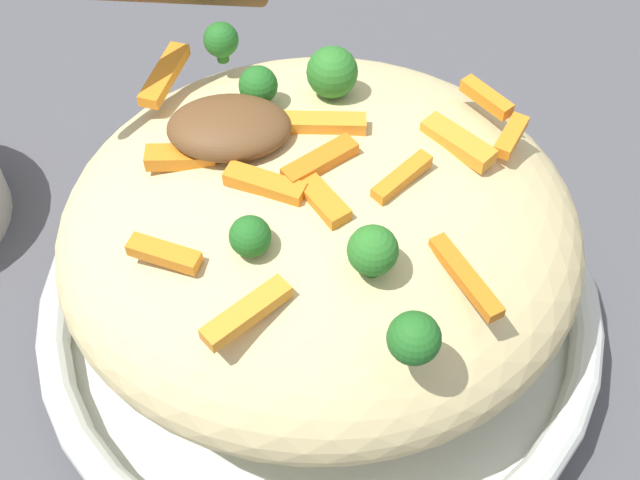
% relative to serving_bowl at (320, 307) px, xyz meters
% --- Properties ---
extents(ground_plane, '(2.40, 2.40, 0.00)m').
position_rel_serving_bowl_xyz_m(ground_plane, '(0.00, 0.00, -0.02)').
color(ground_plane, '#4C4C51').
extents(serving_bowl, '(0.30, 0.30, 0.04)m').
position_rel_serving_bowl_xyz_m(serving_bowl, '(0.00, 0.00, 0.00)').
color(serving_bowl, silver).
rests_on(serving_bowl, ground_plane).
extents(pasta_mound, '(0.25, 0.23, 0.10)m').
position_rel_serving_bowl_xyz_m(pasta_mound, '(0.00, 0.00, 0.06)').
color(pasta_mound, '#DBC689').
rests_on(pasta_mound, serving_bowl).
extents(carrot_piece_0, '(0.03, 0.03, 0.01)m').
position_rel_serving_bowl_xyz_m(carrot_piece_0, '(-0.00, -0.02, 0.11)').
color(carrot_piece_0, orange).
rests_on(carrot_piece_0, pasta_mound).
extents(carrot_piece_1, '(0.03, 0.03, 0.01)m').
position_rel_serving_bowl_xyz_m(carrot_piece_1, '(0.04, -0.01, 0.11)').
color(carrot_piece_1, orange).
rests_on(carrot_piece_1, pasta_mound).
extents(carrot_piece_2, '(0.04, 0.02, 0.01)m').
position_rel_serving_bowl_xyz_m(carrot_piece_2, '(-0.02, -0.01, 0.12)').
color(carrot_piece_2, orange).
rests_on(carrot_piece_2, pasta_mound).
extents(carrot_piece_3, '(0.02, 0.03, 0.01)m').
position_rel_serving_bowl_xyz_m(carrot_piece_3, '(0.08, 0.05, 0.11)').
color(carrot_piece_3, orange).
rests_on(carrot_piece_3, pasta_mound).
extents(carrot_piece_4, '(0.04, 0.01, 0.01)m').
position_rel_serving_bowl_xyz_m(carrot_piece_4, '(0.00, 0.02, 0.12)').
color(carrot_piece_4, orange).
rests_on(carrot_piece_4, pasta_mound).
extents(carrot_piece_5, '(0.03, 0.03, 0.01)m').
position_rel_serving_bowl_xyz_m(carrot_piece_5, '(0.06, 0.02, 0.11)').
color(carrot_piece_5, orange).
rests_on(carrot_piece_5, pasta_mound).
extents(carrot_piece_6, '(0.03, 0.01, 0.01)m').
position_rel_serving_bowl_xyz_m(carrot_piece_6, '(-0.06, 0.01, 0.11)').
color(carrot_piece_6, orange).
rests_on(carrot_piece_6, pasta_mound).
extents(carrot_piece_7, '(0.02, 0.03, 0.01)m').
position_rel_serving_bowl_xyz_m(carrot_piece_7, '(0.09, 0.02, 0.11)').
color(carrot_piece_7, orange).
rests_on(carrot_piece_7, pasta_mound).
extents(carrot_piece_8, '(0.02, 0.04, 0.01)m').
position_rel_serving_bowl_xyz_m(carrot_piece_8, '(-0.07, 0.07, 0.11)').
color(carrot_piece_8, orange).
rests_on(carrot_piece_8, pasta_mound).
extents(carrot_piece_9, '(0.03, 0.04, 0.01)m').
position_rel_serving_bowl_xyz_m(carrot_piece_9, '(0.06, -0.06, 0.11)').
color(carrot_piece_9, orange).
rests_on(carrot_piece_9, pasta_mound).
extents(carrot_piece_10, '(0.03, 0.03, 0.01)m').
position_rel_serving_bowl_xyz_m(carrot_piece_10, '(0.00, 0.00, 0.12)').
color(carrot_piece_10, orange).
rests_on(carrot_piece_10, pasta_mound).
extents(carrot_piece_11, '(0.03, 0.02, 0.01)m').
position_rel_serving_bowl_xyz_m(carrot_piece_11, '(-0.07, -0.04, 0.11)').
color(carrot_piece_11, orange).
rests_on(carrot_piece_11, pasta_mound).
extents(carrot_piece_12, '(0.04, 0.03, 0.01)m').
position_rel_serving_bowl_xyz_m(carrot_piece_12, '(-0.03, -0.07, 0.11)').
color(carrot_piece_12, orange).
rests_on(carrot_piece_12, pasta_mound).
extents(broccoli_floret_0, '(0.02, 0.02, 0.03)m').
position_rel_serving_bowl_xyz_m(broccoli_floret_0, '(0.02, -0.05, 0.12)').
color(broccoli_floret_0, '#296820').
rests_on(broccoli_floret_0, pasta_mound).
extents(broccoli_floret_1, '(0.02, 0.02, 0.02)m').
position_rel_serving_bowl_xyz_m(broccoli_floret_1, '(0.03, -0.09, 0.12)').
color(broccoli_floret_1, '#205B1C').
rests_on(broccoli_floret_1, pasta_mound).
extents(broccoli_floret_2, '(0.02, 0.02, 0.03)m').
position_rel_serving_bowl_xyz_m(broccoli_floret_2, '(0.01, 0.05, 0.12)').
color(broccoli_floret_2, '#296820').
rests_on(broccoli_floret_2, pasta_mound).
extents(broccoli_floret_3, '(0.02, 0.02, 0.02)m').
position_rel_serving_bowl_xyz_m(broccoli_floret_3, '(-0.03, -0.04, 0.12)').
color(broccoli_floret_3, '#205B1C').
rests_on(broccoli_floret_3, pasta_mound).
extents(broccoli_floret_4, '(0.02, 0.02, 0.02)m').
position_rel_serving_bowl_xyz_m(broccoli_floret_4, '(-0.03, 0.04, 0.12)').
color(broccoli_floret_4, '#205B1C').
rests_on(broccoli_floret_4, pasta_mound).
extents(broccoli_floret_5, '(0.02, 0.02, 0.02)m').
position_rel_serving_bowl_xyz_m(broccoli_floret_5, '(-0.05, 0.08, 0.12)').
color(broccoli_floret_5, '#205B1C').
rests_on(broccoli_floret_5, pasta_mound).
extents(serving_spoon, '(0.13, 0.12, 0.08)m').
position_rel_serving_bowl_xyz_m(serving_spoon, '(-0.06, 0.04, 0.13)').
color(serving_spoon, brown).
rests_on(serving_spoon, pasta_mound).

